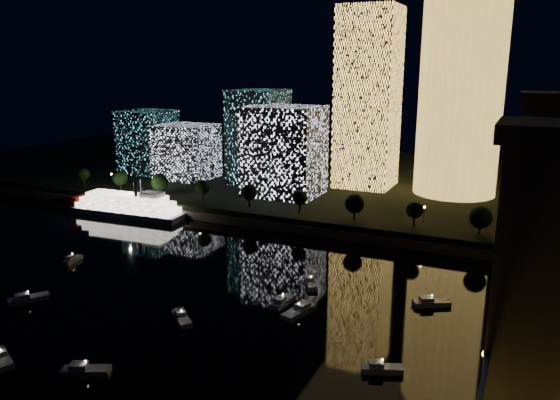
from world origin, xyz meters
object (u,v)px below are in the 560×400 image
(tower_cylindrical, at_px, (461,88))
(riverboat, at_px, (123,206))
(tower_rectangular, at_px, (368,99))
(truss_bridge, at_px, (533,326))

(tower_cylindrical, height_order, riverboat, tower_cylindrical)
(tower_cylindrical, relative_size, riverboat, 1.70)
(tower_rectangular, relative_size, riverboat, 1.50)
(tower_rectangular, bearing_deg, truss_bridge, -64.10)
(truss_bridge, bearing_deg, tower_rectangular, 115.90)
(tower_rectangular, bearing_deg, tower_cylindrical, 1.40)
(riverboat, bearing_deg, tower_cylindrical, 31.94)
(tower_cylindrical, xyz_separation_m, truss_bridge, (30.22, -138.88, -30.85))
(truss_bridge, height_order, riverboat, truss_bridge)
(tower_cylindrical, distance_m, truss_bridge, 145.44)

